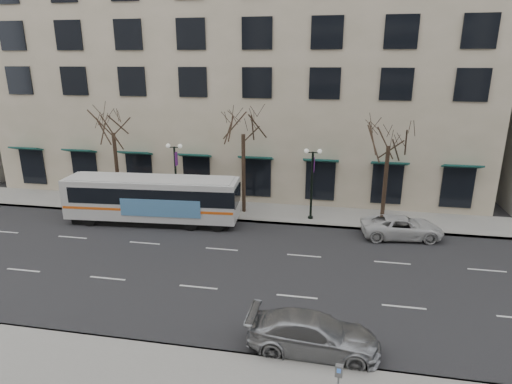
% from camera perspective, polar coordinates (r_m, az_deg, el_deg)
% --- Properties ---
extents(ground, '(160.00, 160.00, 0.00)m').
position_cam_1_polar(ground, '(24.32, -6.00, -9.85)').
color(ground, black).
rests_on(ground, ground).
extents(sidewalk_far, '(80.00, 4.00, 0.15)m').
position_cam_1_polar(sidewalk_far, '(31.70, 7.34, -3.11)').
color(sidewalk_far, gray).
rests_on(sidewalk_far, ground).
extents(building_hotel, '(40.00, 20.00, 24.00)m').
position_cam_1_polar(building_hotel, '(42.54, -0.94, 18.58)').
color(building_hotel, tan).
rests_on(building_hotel, ground).
extents(tree_far_left, '(3.60, 3.60, 8.34)m').
position_cam_1_polar(tree_far_left, '(34.02, -18.65, 9.06)').
color(tree_far_left, black).
rests_on(tree_far_left, ground).
extents(tree_far_mid, '(3.60, 3.60, 8.55)m').
position_cam_1_polar(tree_far_mid, '(30.46, -1.73, 9.47)').
color(tree_far_mid, black).
rests_on(tree_far_mid, ground).
extents(tree_far_right, '(3.60, 3.60, 8.06)m').
position_cam_1_polar(tree_far_right, '(30.08, 17.42, 7.66)').
color(tree_far_right, black).
rests_on(tree_far_right, ground).
extents(lamp_post_left, '(1.22, 0.45, 5.21)m').
position_cam_1_polar(lamp_post_left, '(32.10, -10.65, 2.36)').
color(lamp_post_left, black).
rests_on(lamp_post_left, ground).
extents(lamp_post_right, '(1.22, 0.45, 5.21)m').
position_cam_1_polar(lamp_post_right, '(30.05, 7.48, 1.49)').
color(lamp_post_right, black).
rests_on(lamp_post_right, ground).
extents(city_bus, '(12.19, 3.45, 3.26)m').
position_cam_1_polar(city_bus, '(30.61, -13.53, -0.83)').
color(city_bus, silver).
rests_on(city_bus, ground).
extents(silver_car, '(5.28, 2.29, 1.51)m').
position_cam_1_polar(silver_car, '(17.80, 7.67, -18.26)').
color(silver_car, '#9A9DA2').
rests_on(silver_car, ground).
extents(white_pickup, '(5.37, 2.94, 1.43)m').
position_cam_1_polar(white_pickup, '(29.19, 18.88, -4.43)').
color(white_pickup, silver).
rests_on(white_pickup, ground).
extents(pay_station, '(0.27, 0.19, 1.16)m').
position_cam_1_polar(pay_station, '(15.82, 10.99, -22.63)').
color(pay_station, slate).
rests_on(pay_station, sidewalk_near).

